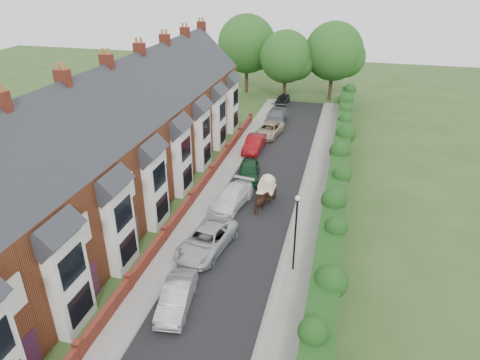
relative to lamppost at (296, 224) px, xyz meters
The scene contains 23 objects.
ground 6.20m from the lamppost, 130.36° to the right, with size 140.00×140.00×0.00m, color #2D4C1E.
road 8.66m from the lamppost, 119.12° to the left, with size 6.00×58.00×0.02m, color black.
pavement_hedge_side 7.71m from the lamppost, 88.36° to the left, with size 2.20×58.00×0.12m, color gray.
pavement_house_side 10.93m from the lamppost, 137.91° to the left, with size 1.70×58.00×0.12m, color gray.
kerb_hedge_side 7.76m from the lamppost, 96.92° to the left, with size 0.18×58.00×0.13m, color gray.
kerb_house_side 10.38m from the lamppost, 134.79° to the left, with size 0.18×58.00×0.13m, color gray.
hedge 7.47m from the lamppost, 74.05° to the left, with size 2.10×58.00×2.85m.
terrace_row 15.52m from the lamppost, 157.25° to the left, with size 9.05×40.50×11.50m.
garden_wall_row 10.98m from the lamppost, 145.56° to the left, with size 0.35×40.35×1.10m.
lamppost is the anchor object (origin of this frame).
tree_far_left 36.66m from the lamppost, 99.53° to the left, with size 7.14×6.80×9.29m.
tree_far_right 38.20m from the lamppost, 90.02° to the left, with size 7.98×7.60×10.31m.
tree_far_back 41.01m from the lamppost, 107.06° to the left, with size 8.40×8.00×10.82m.
car_silver_a 7.72m from the lamppost, 140.70° to the right, with size 1.46×4.19×1.38m, color #98989C.
car_silver_b 6.29m from the lamppost, behind, with size 2.48×5.38×1.49m, color #B5B7BD.
car_white 9.09m from the lamppost, 130.79° to the left, with size 2.03×5.00×1.45m, color white.
car_green 12.91m from the lamppost, 115.57° to the left, with size 1.75×4.36×1.48m, color #11381D.
car_red 19.01m from the lamppost, 109.86° to the left, with size 1.59×4.56×1.50m, color maroon.
car_beige 23.07m from the lamppost, 104.62° to the left, with size 2.26×4.90×1.36m, color tan.
car_grey 27.35m from the lamppost, 102.31° to the left, with size 2.25×5.54×1.61m, color slate.
car_black 35.28m from the lamppost, 100.41° to the left, with size 1.51×3.75×1.28m, color black.
horse 7.54m from the lamppost, 117.44° to the left, with size 0.76×1.67×1.41m, color #47261A.
horse_cart 8.98m from the lamppost, 111.98° to the left, with size 1.29×2.85×2.06m.
Camera 1 is at (5.47, -16.85, 16.53)m, focal length 32.00 mm.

